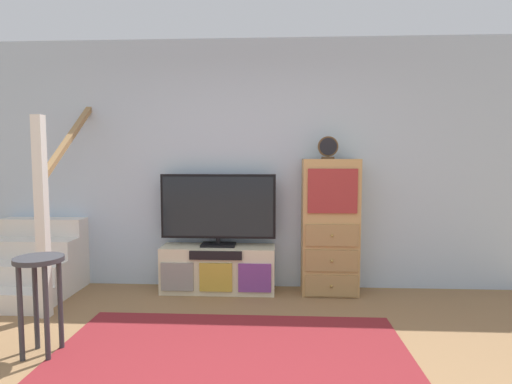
% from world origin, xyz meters
% --- Properties ---
extents(back_wall, '(6.40, 0.12, 2.70)m').
position_xyz_m(back_wall, '(0.00, 2.46, 1.35)').
color(back_wall, '#A8BCD1').
rests_on(back_wall, ground_plane).
extents(area_rug, '(2.60, 1.80, 0.01)m').
position_xyz_m(area_rug, '(0.00, 0.60, 0.01)').
color(area_rug, maroon).
rests_on(area_rug, ground_plane).
extents(media_console, '(1.20, 0.38, 0.49)m').
position_xyz_m(media_console, '(-0.30, 2.19, 0.24)').
color(media_console, beige).
rests_on(media_console, ground_plane).
extents(television, '(1.22, 0.22, 0.77)m').
position_xyz_m(television, '(-0.30, 2.22, 0.90)').
color(television, black).
rests_on(television, media_console).
extents(side_cabinet, '(0.58, 0.38, 1.41)m').
position_xyz_m(side_cabinet, '(0.88, 2.20, 0.71)').
color(side_cabinet, tan).
rests_on(side_cabinet, ground_plane).
extents(desk_clock, '(0.21, 0.08, 0.23)m').
position_xyz_m(desk_clock, '(0.84, 2.19, 1.53)').
color(desk_clock, '#4C3823').
rests_on(desk_clock, side_cabinet).
extents(staircase, '(1.00, 1.36, 2.20)m').
position_xyz_m(staircase, '(-2.24, 2.20, 0.37)').
color(staircase, silver).
rests_on(staircase, ground_plane).
extents(bar_stool_near, '(0.34, 0.34, 0.72)m').
position_xyz_m(bar_stool_near, '(-1.37, 0.69, 0.54)').
color(bar_stool_near, '#333338').
rests_on(bar_stool_near, ground_plane).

